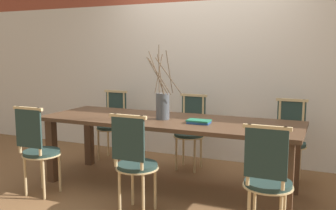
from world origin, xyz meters
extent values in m
plane|color=brown|center=(0.00, 0.00, 0.00)|extent=(16.00, 16.00, 0.00)
cube|color=beige|center=(0.00, 1.25, 1.06)|extent=(12.00, 0.06, 2.11)
cube|color=#4C3321|center=(0.00, 0.00, 0.73)|extent=(2.75, 0.91, 0.04)
cube|color=#4C3321|center=(-1.27, -0.35, 0.35)|extent=(0.09, 0.09, 0.71)
cube|color=#4C3321|center=(1.27, -0.35, 0.35)|extent=(0.09, 0.09, 0.71)
cube|color=#4C3321|center=(-1.27, 0.35, 0.35)|extent=(0.09, 0.09, 0.71)
cube|color=#4C3321|center=(1.27, 0.35, 0.35)|extent=(0.09, 0.09, 0.71)
cylinder|color=#233833|center=(-1.10, -0.69, 0.44)|extent=(0.37, 0.37, 0.04)
cylinder|color=tan|center=(-1.10, -0.69, 0.42)|extent=(0.39, 0.39, 0.01)
cylinder|color=tan|center=(-1.22, -0.57, 0.21)|extent=(0.03, 0.03, 0.42)
cylinder|color=tan|center=(-0.98, -0.57, 0.21)|extent=(0.03, 0.03, 0.42)
cylinder|color=tan|center=(-1.22, -0.81, 0.21)|extent=(0.03, 0.03, 0.42)
cylinder|color=tan|center=(-0.98, -0.81, 0.21)|extent=(0.03, 0.03, 0.42)
cylinder|color=tan|center=(-1.23, -0.84, 0.69)|extent=(0.03, 0.03, 0.47)
cylinder|color=tan|center=(-0.98, -0.84, 0.69)|extent=(0.03, 0.03, 0.47)
cube|color=#233833|center=(-1.10, -0.85, 0.71)|extent=(0.31, 0.02, 0.37)
cube|color=tan|center=(-1.10, -0.84, 0.91)|extent=(0.35, 0.03, 0.03)
cylinder|color=#233833|center=(0.00, -0.69, 0.44)|extent=(0.37, 0.37, 0.04)
cylinder|color=tan|center=(0.00, -0.69, 0.42)|extent=(0.39, 0.39, 0.01)
cylinder|color=tan|center=(-0.12, -0.57, 0.21)|extent=(0.03, 0.03, 0.42)
cylinder|color=tan|center=(0.12, -0.57, 0.21)|extent=(0.03, 0.03, 0.42)
cylinder|color=tan|center=(-0.12, -0.81, 0.21)|extent=(0.03, 0.03, 0.42)
cylinder|color=tan|center=(0.12, -0.81, 0.21)|extent=(0.03, 0.03, 0.42)
cylinder|color=tan|center=(-0.13, -0.84, 0.69)|extent=(0.03, 0.03, 0.47)
cylinder|color=tan|center=(0.13, -0.84, 0.69)|extent=(0.03, 0.03, 0.47)
cube|color=#233833|center=(0.00, -0.85, 0.71)|extent=(0.31, 0.02, 0.37)
cube|color=tan|center=(0.00, -0.84, 0.91)|extent=(0.35, 0.03, 0.03)
cylinder|color=#233833|center=(1.15, -0.69, 0.44)|extent=(0.37, 0.37, 0.04)
cylinder|color=tan|center=(1.15, -0.69, 0.42)|extent=(0.39, 0.39, 0.01)
cylinder|color=tan|center=(1.03, -0.57, 0.21)|extent=(0.03, 0.03, 0.42)
cylinder|color=tan|center=(1.27, -0.57, 0.21)|extent=(0.03, 0.03, 0.42)
cylinder|color=tan|center=(1.02, -0.84, 0.69)|extent=(0.03, 0.03, 0.47)
cylinder|color=tan|center=(1.28, -0.84, 0.69)|extent=(0.03, 0.03, 0.47)
cube|color=#233833|center=(1.15, -0.85, 0.71)|extent=(0.31, 0.02, 0.37)
cube|color=tan|center=(1.15, -0.84, 0.91)|extent=(0.35, 0.03, 0.03)
cylinder|color=#233833|center=(-1.16, 0.69, 0.44)|extent=(0.37, 0.37, 0.04)
cylinder|color=tan|center=(-1.16, 0.69, 0.42)|extent=(0.39, 0.39, 0.01)
cylinder|color=tan|center=(-1.04, 0.57, 0.21)|extent=(0.03, 0.03, 0.42)
cylinder|color=tan|center=(-1.27, 0.57, 0.21)|extent=(0.03, 0.03, 0.42)
cylinder|color=tan|center=(-1.04, 0.81, 0.21)|extent=(0.03, 0.03, 0.42)
cylinder|color=tan|center=(-1.27, 0.81, 0.21)|extent=(0.03, 0.03, 0.42)
cylinder|color=tan|center=(-1.03, 0.84, 0.69)|extent=(0.03, 0.03, 0.47)
cylinder|color=tan|center=(-1.28, 0.84, 0.69)|extent=(0.03, 0.03, 0.47)
cube|color=#233833|center=(-1.16, 0.85, 0.71)|extent=(0.31, 0.02, 0.37)
cube|color=tan|center=(-1.16, 0.84, 0.91)|extent=(0.35, 0.03, 0.03)
cylinder|color=#233833|center=(-0.02, 0.69, 0.44)|extent=(0.37, 0.37, 0.04)
cylinder|color=tan|center=(-0.02, 0.69, 0.42)|extent=(0.39, 0.39, 0.01)
cylinder|color=tan|center=(0.10, 0.57, 0.21)|extent=(0.03, 0.03, 0.42)
cylinder|color=tan|center=(-0.14, 0.57, 0.21)|extent=(0.03, 0.03, 0.42)
cylinder|color=tan|center=(0.10, 0.81, 0.21)|extent=(0.03, 0.03, 0.42)
cylinder|color=tan|center=(-0.14, 0.81, 0.21)|extent=(0.03, 0.03, 0.42)
cylinder|color=tan|center=(0.11, 0.84, 0.69)|extent=(0.03, 0.03, 0.47)
cylinder|color=tan|center=(-0.15, 0.84, 0.69)|extent=(0.03, 0.03, 0.47)
cube|color=#233833|center=(-0.02, 0.85, 0.71)|extent=(0.31, 0.02, 0.37)
cube|color=tan|center=(-0.02, 0.84, 0.91)|extent=(0.35, 0.03, 0.03)
cylinder|color=#233833|center=(1.16, 0.69, 0.44)|extent=(0.37, 0.37, 0.04)
cylinder|color=tan|center=(1.16, 0.69, 0.42)|extent=(0.39, 0.39, 0.01)
cylinder|color=tan|center=(1.28, 0.57, 0.21)|extent=(0.03, 0.03, 0.42)
cylinder|color=tan|center=(1.04, 0.57, 0.21)|extent=(0.03, 0.03, 0.42)
cylinder|color=tan|center=(1.28, 0.81, 0.21)|extent=(0.03, 0.03, 0.42)
cylinder|color=tan|center=(1.04, 0.81, 0.21)|extent=(0.03, 0.03, 0.42)
cylinder|color=tan|center=(1.29, 0.84, 0.69)|extent=(0.03, 0.03, 0.47)
cylinder|color=tan|center=(1.03, 0.84, 0.69)|extent=(0.03, 0.03, 0.47)
cube|color=#233833|center=(1.16, 0.85, 0.71)|extent=(0.31, 0.02, 0.37)
cube|color=tan|center=(1.16, 0.84, 0.91)|extent=(0.35, 0.03, 0.03)
cylinder|color=#4C5156|center=(-0.05, -0.03, 0.89)|extent=(0.14, 0.14, 0.28)
cylinder|color=brown|center=(-0.08, -0.05, 1.27)|extent=(0.04, 0.08, 0.50)
cylinder|color=brown|center=(-0.07, -0.13, 1.24)|extent=(0.21, 0.06, 0.44)
cylinder|color=brown|center=(-0.03, -0.14, 1.20)|extent=(0.24, 0.05, 0.37)
cylinder|color=brown|center=(0.03, -0.03, 1.25)|extent=(0.02, 0.16, 0.45)
cylinder|color=brown|center=(-0.10, -0.01, 1.22)|extent=(0.05, 0.12, 0.40)
cylinder|color=brown|center=(0.06, -0.12, 1.21)|extent=(0.20, 0.23, 0.38)
cylinder|color=brown|center=(-0.06, -0.07, 1.22)|extent=(0.08, 0.03, 0.40)
cylinder|color=brown|center=(-0.05, -0.15, 1.21)|extent=(0.25, 0.02, 0.38)
cube|color=#234C8C|center=(0.38, -0.10, 0.76)|extent=(0.22, 0.16, 0.02)
cube|color=#1E6B4C|center=(0.38, -0.10, 0.78)|extent=(0.23, 0.14, 0.01)
camera|label=1|loc=(1.56, -3.56, 1.45)|focal=40.00mm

